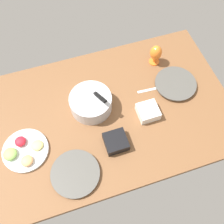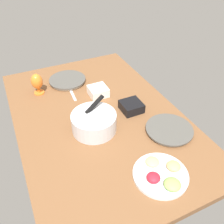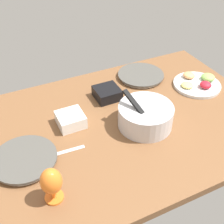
{
  "view_description": "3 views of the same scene",
  "coord_description": "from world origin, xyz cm",
  "px_view_note": "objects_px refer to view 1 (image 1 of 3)",
  "views": [
    {
      "loc": [
        -24.98,
        -78.01,
        150.29
      ],
      "look_at": [
        -0.4,
        -2.77,
        3.9
      ],
      "focal_mm": 41.57,
      "sensor_mm": 36.0,
      "label": 1
    },
    {
      "loc": [
        -116.27,
        44.09,
        101.92
      ],
      "look_at": [
        -5.23,
        -7.88,
        3.9
      ],
      "focal_mm": 38.97,
      "sensor_mm": 36.0,
      "label": 2
    },
    {
      "loc": [
        52.39,
        101.53,
        97.8
      ],
      "look_at": [
        0.96,
        -5.07,
        3.9
      ],
      "focal_mm": 47.17,
      "sensor_mm": 36.0,
      "label": 3
    }
  ],
  "objects_px": {
    "dinner_plate_right": "(175,84)",
    "fruit_platter": "(24,150)",
    "dinner_plate_left": "(75,174)",
    "square_bowl_black": "(116,141)",
    "mixing_bowl": "(91,102)",
    "hurricane_glass_orange": "(156,53)",
    "square_bowl_white": "(148,111)"
  },
  "relations": [
    {
      "from": "square_bowl_white",
      "to": "mixing_bowl",
      "type": "bearing_deg",
      "value": 153.83
    },
    {
      "from": "dinner_plate_left",
      "to": "fruit_platter",
      "type": "bearing_deg",
      "value": 138.28
    },
    {
      "from": "dinner_plate_right",
      "to": "fruit_platter",
      "type": "distance_m",
      "value": 1.09
    },
    {
      "from": "square_bowl_white",
      "to": "dinner_plate_right",
      "type": "bearing_deg",
      "value": 29.49
    },
    {
      "from": "dinner_plate_left",
      "to": "dinner_plate_right",
      "type": "height_order",
      "value": "dinner_plate_right"
    },
    {
      "from": "dinner_plate_right",
      "to": "mixing_bowl",
      "type": "distance_m",
      "value": 0.6
    },
    {
      "from": "square_bowl_black",
      "to": "square_bowl_white",
      "type": "bearing_deg",
      "value": 26.67
    },
    {
      "from": "dinner_plate_right",
      "to": "mixing_bowl",
      "type": "relative_size",
      "value": 1.05
    },
    {
      "from": "hurricane_glass_orange",
      "to": "square_bowl_black",
      "type": "distance_m",
      "value": 0.7
    },
    {
      "from": "mixing_bowl",
      "to": "hurricane_glass_orange",
      "type": "xyz_separation_m",
      "value": [
        0.54,
        0.22,
        0.03
      ]
    },
    {
      "from": "dinner_plate_left",
      "to": "fruit_platter",
      "type": "height_order",
      "value": "fruit_platter"
    },
    {
      "from": "mixing_bowl",
      "to": "fruit_platter",
      "type": "relative_size",
      "value": 0.97
    },
    {
      "from": "hurricane_glass_orange",
      "to": "square_bowl_white",
      "type": "xyz_separation_m",
      "value": [
        -0.21,
        -0.39,
        -0.06
      ]
    },
    {
      "from": "dinner_plate_right",
      "to": "mixing_bowl",
      "type": "height_order",
      "value": "mixing_bowl"
    },
    {
      "from": "dinner_plate_left",
      "to": "fruit_platter",
      "type": "relative_size",
      "value": 1.03
    },
    {
      "from": "mixing_bowl",
      "to": "square_bowl_black",
      "type": "bearing_deg",
      "value": -76.55
    },
    {
      "from": "dinner_plate_left",
      "to": "square_bowl_white",
      "type": "xyz_separation_m",
      "value": [
        0.55,
        0.24,
        0.02
      ]
    },
    {
      "from": "square_bowl_black",
      "to": "fruit_platter",
      "type": "bearing_deg",
      "value": 167.23
    },
    {
      "from": "dinner_plate_left",
      "to": "mixing_bowl",
      "type": "relative_size",
      "value": 1.05
    },
    {
      "from": "square_bowl_black",
      "to": "hurricane_glass_orange",
      "type": "bearing_deg",
      "value": 47.89
    },
    {
      "from": "hurricane_glass_orange",
      "to": "square_bowl_black",
      "type": "xyz_separation_m",
      "value": [
        -0.47,
        -0.52,
        -0.06
      ]
    },
    {
      "from": "mixing_bowl",
      "to": "fruit_platter",
      "type": "bearing_deg",
      "value": -159.76
    },
    {
      "from": "square_bowl_black",
      "to": "dinner_plate_right",
      "type": "bearing_deg",
      "value": 28.11
    },
    {
      "from": "mixing_bowl",
      "to": "hurricane_glass_orange",
      "type": "bearing_deg",
      "value": 22.45
    },
    {
      "from": "mixing_bowl",
      "to": "square_bowl_black",
      "type": "xyz_separation_m",
      "value": [
        0.07,
        -0.3,
        -0.03
      ]
    },
    {
      "from": "dinner_plate_left",
      "to": "square_bowl_white",
      "type": "bearing_deg",
      "value": 23.75
    },
    {
      "from": "dinner_plate_left",
      "to": "square_bowl_white",
      "type": "distance_m",
      "value": 0.6
    },
    {
      "from": "dinner_plate_left",
      "to": "square_bowl_black",
      "type": "relative_size",
      "value": 2.12
    },
    {
      "from": "dinner_plate_left",
      "to": "dinner_plate_right",
      "type": "bearing_deg",
      "value": 25.7
    },
    {
      "from": "fruit_platter",
      "to": "square_bowl_black",
      "type": "relative_size",
      "value": 2.06
    },
    {
      "from": "dinner_plate_right",
      "to": "square_bowl_black",
      "type": "bearing_deg",
      "value": -151.89
    },
    {
      "from": "dinner_plate_left",
      "to": "hurricane_glass_orange",
      "type": "xyz_separation_m",
      "value": [
        0.75,
        0.63,
        0.08
      ]
    }
  ]
}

